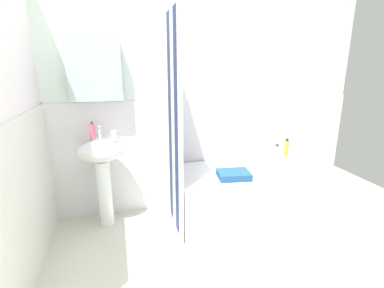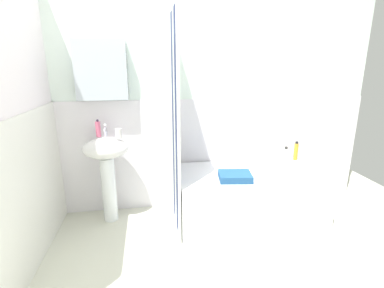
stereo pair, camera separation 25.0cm
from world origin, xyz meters
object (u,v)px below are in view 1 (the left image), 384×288
soap_dispenser (92,131)px  body_wash_bottle (277,151)px  bathtub (244,192)px  towel_folded (234,175)px  conditioner_bottle (286,148)px  sink (102,164)px  toothbrush_cup (115,135)px

soap_dispenser → body_wash_bottle: bearing=1.6°
bathtub → towel_folded: towel_folded is taller
soap_dispenser → conditioner_bottle: 2.14m
sink → toothbrush_cup: size_ratio=9.30×
body_wash_bottle → towel_folded: body_wash_bottle is taller
sink → bathtub: 1.47m
soap_dispenser → bathtub: (1.48, -0.25, -0.69)m
towel_folded → toothbrush_cup: bearing=162.5°
bathtub → towel_folded: bearing=-139.2°
sink → body_wash_bottle: size_ratio=6.01×
soap_dispenser → toothbrush_cup: 0.22m
soap_dispenser → toothbrush_cup: size_ratio=1.86×
toothbrush_cup → bathtub: (1.28, -0.15, -0.66)m
toothbrush_cup → conditioner_bottle: 1.94m
sink → bathtub: bearing=-6.9°
sink → toothbrush_cup: bearing=-8.1°
bathtub → towel_folded: size_ratio=4.94×
soap_dispenser → toothbrush_cup: soap_dispenser is taller
soap_dispenser → toothbrush_cup: bearing=-25.5°
bathtub → body_wash_bottle: size_ratio=10.16×
toothbrush_cup → towel_folded: toothbrush_cup is taller
bathtub → conditioner_bottle: size_ratio=6.86×
sink → toothbrush_cup: (0.14, -0.02, 0.28)m
sink → body_wash_bottle: 1.95m
conditioner_bottle → towel_folded: bearing=-152.2°
conditioner_bottle → towel_folded: (-0.85, -0.45, -0.07)m
sink → conditioner_bottle: sink is taller
soap_dispenser → body_wash_bottle: (2.01, 0.06, -0.37)m
toothbrush_cup → towel_folded: 1.18m
soap_dispenser → towel_folded: (1.26, -0.43, -0.40)m
toothbrush_cup → conditioner_bottle: size_ratio=0.44×
sink → conditioner_bottle: size_ratio=4.06×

